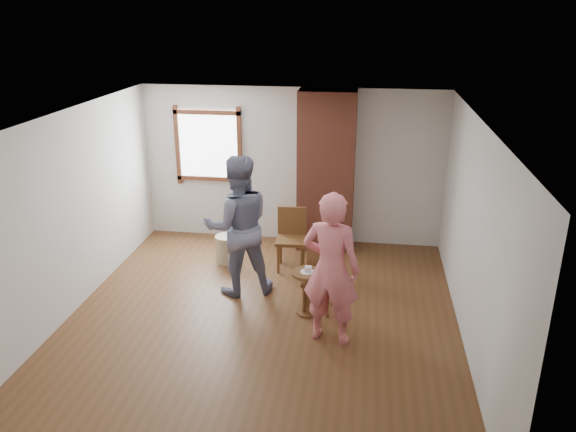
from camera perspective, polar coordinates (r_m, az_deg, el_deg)
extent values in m
plane|color=brown|center=(7.37, -2.70, -10.50)|extent=(5.50, 5.50, 0.00)
cube|color=silver|center=(9.37, 0.35, 5.09)|extent=(5.00, 0.04, 2.60)
cube|color=silver|center=(7.66, -21.57, 0.01)|extent=(0.04, 5.50, 2.60)
cube|color=silver|center=(6.79, 18.31, -2.14)|extent=(0.04, 5.50, 2.60)
cube|color=white|center=(6.43, -3.09, 9.77)|extent=(5.00, 5.50, 0.04)
cube|color=brown|center=(9.54, -8.10, 7.04)|extent=(1.14, 0.06, 1.34)
cube|color=white|center=(9.56, -8.06, 7.07)|extent=(1.00, 0.02, 1.20)
cube|color=#A24F39|center=(9.06, 3.90, 4.51)|extent=(0.90, 0.50, 2.60)
cylinder|color=tan|center=(8.89, -6.29, -3.33)|extent=(0.36, 0.36, 0.44)
cylinder|color=black|center=(9.61, -5.51, -2.29)|extent=(0.21, 0.21, 0.16)
cube|color=brown|center=(8.51, 0.29, -2.49)|extent=(0.46, 0.46, 0.05)
cylinder|color=brown|center=(8.46, -1.01, -4.37)|extent=(0.04, 0.04, 0.47)
cylinder|color=brown|center=(8.43, 1.39, -4.46)|extent=(0.04, 0.04, 0.47)
cylinder|color=brown|center=(8.78, -0.77, -3.40)|extent=(0.04, 0.04, 0.47)
cylinder|color=brown|center=(8.75, 1.54, -3.48)|extent=(0.04, 0.04, 0.47)
cube|color=brown|center=(8.60, 0.41, -0.54)|extent=(0.44, 0.07, 0.47)
cube|color=brown|center=(7.40, 3.11, -6.66)|extent=(0.43, 0.43, 0.05)
cylinder|color=brown|center=(7.39, 1.61, -8.51)|extent=(0.04, 0.04, 0.42)
cylinder|color=brown|center=(7.34, 4.05, -8.80)|extent=(0.04, 0.04, 0.42)
cylinder|color=brown|center=(7.66, 2.15, -7.40)|extent=(0.04, 0.04, 0.42)
cylinder|color=brown|center=(7.61, 4.50, -7.66)|extent=(0.04, 0.04, 0.42)
cube|color=brown|center=(7.46, 3.42, -4.63)|extent=(0.39, 0.08, 0.42)
cylinder|color=brown|center=(7.24, 1.97, -5.85)|extent=(0.40, 0.40, 0.04)
cylinder|color=brown|center=(7.37, 1.94, -7.87)|extent=(0.06, 0.06, 0.54)
cylinder|color=brown|center=(7.51, 1.92, -9.72)|extent=(0.28, 0.28, 0.03)
cylinder|color=white|center=(7.23, 1.97, -5.68)|extent=(0.18, 0.18, 0.01)
cube|color=white|center=(7.21, 2.05, -5.45)|extent=(0.08, 0.07, 0.06)
imported|color=#16173D|center=(7.67, -5.11, -1.01)|extent=(1.17, 1.05, 1.98)
imported|color=#E6737B|center=(6.55, 4.39, -5.39)|extent=(0.77, 0.58, 1.88)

